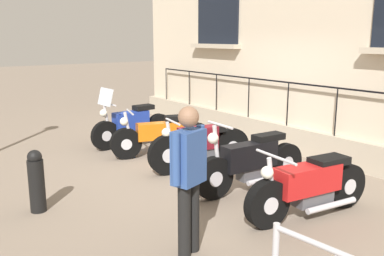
{
  "coord_description": "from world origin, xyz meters",
  "views": [
    {
      "loc": [
        4.6,
        5.67,
        2.33
      ],
      "look_at": [
        0.46,
        0.0,
        0.8
      ],
      "focal_mm": 39.27,
      "sensor_mm": 36.0,
      "label": 1
    }
  ],
  "objects_px": {
    "motorcycle_black": "(251,163)",
    "motorcycle_orange": "(162,136)",
    "motorcycle_blue": "(132,125)",
    "motorcycle_maroon": "(200,146)",
    "bollard": "(36,181)",
    "pedestrian_standing": "(189,173)",
    "motorcycle_red": "(309,187)"
  },
  "relations": [
    {
      "from": "motorcycle_black",
      "to": "motorcycle_orange",
      "type": "bearing_deg",
      "value": -88.44
    },
    {
      "from": "motorcycle_blue",
      "to": "motorcycle_maroon",
      "type": "height_order",
      "value": "motorcycle_blue"
    },
    {
      "from": "bollard",
      "to": "pedestrian_standing",
      "type": "xyz_separation_m",
      "value": [
        -0.99,
        2.13,
        0.49
      ]
    },
    {
      "from": "motorcycle_blue",
      "to": "motorcycle_black",
      "type": "xyz_separation_m",
      "value": [
        -0.17,
        3.52,
        -0.01
      ]
    },
    {
      "from": "motorcycle_blue",
      "to": "motorcycle_orange",
      "type": "xyz_separation_m",
      "value": [
        -0.11,
        1.06,
        -0.05
      ]
    },
    {
      "from": "motorcycle_red",
      "to": "bollard",
      "type": "bearing_deg",
      "value": -38.82
    },
    {
      "from": "motorcycle_blue",
      "to": "motorcycle_orange",
      "type": "bearing_deg",
      "value": 95.79
    },
    {
      "from": "motorcycle_black",
      "to": "motorcycle_red",
      "type": "height_order",
      "value": "motorcycle_black"
    },
    {
      "from": "motorcycle_black",
      "to": "bollard",
      "type": "relative_size",
      "value": 2.41
    },
    {
      "from": "motorcycle_orange",
      "to": "motorcycle_red",
      "type": "relative_size",
      "value": 1.02
    },
    {
      "from": "motorcycle_orange",
      "to": "pedestrian_standing",
      "type": "height_order",
      "value": "pedestrian_standing"
    },
    {
      "from": "motorcycle_orange",
      "to": "motorcycle_black",
      "type": "relative_size",
      "value": 0.98
    },
    {
      "from": "motorcycle_maroon",
      "to": "bollard",
      "type": "distance_m",
      "value": 2.88
    },
    {
      "from": "motorcycle_maroon",
      "to": "motorcycle_red",
      "type": "bearing_deg",
      "value": 88.86
    },
    {
      "from": "motorcycle_blue",
      "to": "motorcycle_orange",
      "type": "height_order",
      "value": "motorcycle_blue"
    },
    {
      "from": "motorcycle_black",
      "to": "motorcycle_blue",
      "type": "bearing_deg",
      "value": -87.16
    },
    {
      "from": "motorcycle_blue",
      "to": "pedestrian_standing",
      "type": "bearing_deg",
      "value": 69.02
    },
    {
      "from": "bollard",
      "to": "pedestrian_standing",
      "type": "height_order",
      "value": "pedestrian_standing"
    },
    {
      "from": "motorcycle_orange",
      "to": "motorcycle_black",
      "type": "xyz_separation_m",
      "value": [
        -0.07,
        2.46,
        0.05
      ]
    },
    {
      "from": "bollard",
      "to": "motorcycle_blue",
      "type": "bearing_deg",
      "value": -138.62
    },
    {
      "from": "motorcycle_orange",
      "to": "pedestrian_standing",
      "type": "relative_size",
      "value": 1.25
    },
    {
      "from": "motorcycle_black",
      "to": "bollard",
      "type": "height_order",
      "value": "motorcycle_black"
    },
    {
      "from": "motorcycle_orange",
      "to": "motorcycle_maroon",
      "type": "xyz_separation_m",
      "value": [
        -0.03,
        1.19,
        0.04
      ]
    },
    {
      "from": "motorcycle_maroon",
      "to": "pedestrian_standing",
      "type": "height_order",
      "value": "pedestrian_standing"
    },
    {
      "from": "motorcycle_blue",
      "to": "bollard",
      "type": "distance_m",
      "value": 3.65
    },
    {
      "from": "motorcycle_maroon",
      "to": "bollard",
      "type": "relative_size",
      "value": 2.25
    },
    {
      "from": "motorcycle_orange",
      "to": "pedestrian_standing",
      "type": "bearing_deg",
      "value": 61.99
    },
    {
      "from": "motorcycle_maroon",
      "to": "pedestrian_standing",
      "type": "relative_size",
      "value": 1.19
    },
    {
      "from": "motorcycle_maroon",
      "to": "motorcycle_orange",
      "type": "bearing_deg",
      "value": -88.39
    },
    {
      "from": "motorcycle_blue",
      "to": "bollard",
      "type": "height_order",
      "value": "motorcycle_blue"
    },
    {
      "from": "motorcycle_orange",
      "to": "bollard",
      "type": "relative_size",
      "value": 2.37
    },
    {
      "from": "motorcycle_blue",
      "to": "motorcycle_red",
      "type": "distance_m",
      "value": 4.69
    }
  ]
}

